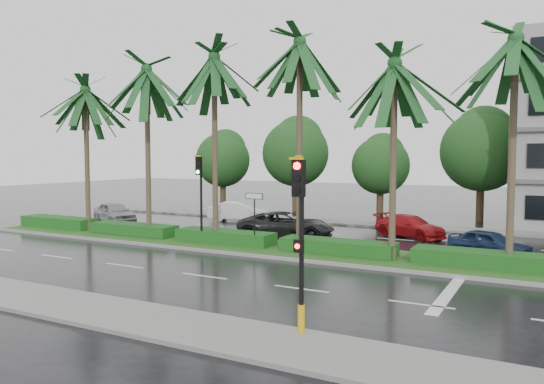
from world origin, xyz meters
The scene contains 17 objects.
ground centered at (0.00, 0.00, 0.00)m, with size 120.00×120.00×0.00m, color black.
near_sidewalk centered at (0.00, -10.20, 0.06)m, with size 40.00×2.40×0.12m, color slate.
far_sidewalk centered at (0.00, 12.00, 0.06)m, with size 40.00×2.00×0.12m, color slate.
median centered at (0.00, 1.00, 0.08)m, with size 36.00×4.00×0.15m.
hedge centered at (0.00, 1.00, 0.45)m, with size 35.20×1.40×0.60m.
lane_markings centered at (3.04, -0.43, 0.01)m, with size 34.00×13.06×0.01m.
palm_row centered at (-1.25, 1.02, 8.28)m, with size 26.30×4.20×10.35m.
signal_near centered at (6.00, -9.39, 2.50)m, with size 0.34×0.45×4.36m.
signal_median_left centered at (-4.00, 0.30, 3.00)m, with size 0.34×0.42×4.36m.
signal_median_right centered at (1.50, 0.30, 3.00)m, with size 0.34×0.42×4.36m.
street_sign centered at (-1.00, 0.48, 2.12)m, with size 0.95×0.09×2.60m.
bg_trees centered at (0.61, 17.59, 4.71)m, with size 32.85×5.47×7.90m.
car_silver centered at (-14.24, 4.84, 0.71)m, with size 4.16×1.67×1.42m, color #929399.
car_white centered at (-7.62, 9.82, 0.69)m, with size 4.17×1.45×1.37m, color silver.
car_darkgrey centered at (-1.33, 4.48, 0.73)m, with size 5.22×2.41×1.45m, color black.
car_red centered at (4.50, 8.15, 0.61)m, with size 4.19×1.70×1.22m, color #A31115.
car_blue centered at (9.00, 4.00, 0.61)m, with size 3.59×1.44×1.22m, color navy.
Camera 1 is at (11.45, -21.05, 4.53)m, focal length 35.00 mm.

